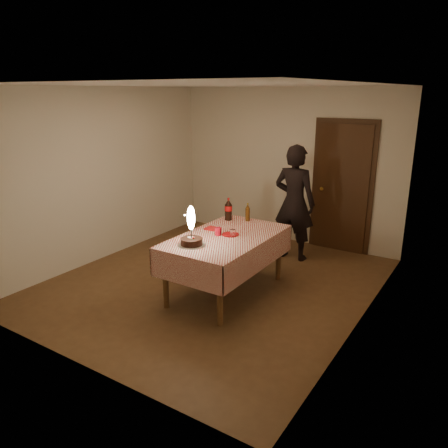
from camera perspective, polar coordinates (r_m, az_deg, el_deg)
The scene contains 11 objects.
ground at distance 6.07m, azimuth -1.42°, elevation -7.63°, with size 4.00×4.50×0.01m, color brown.
room_shell at distance 5.63m, azimuth -0.82°, elevation 8.06°, with size 4.04×4.54×2.62m.
dining_table at distance 5.53m, azimuth 0.28°, elevation -2.56°, with size 1.02×1.72×0.78m.
birthday_cake at distance 5.14m, azimuth -4.28°, elevation -1.42°, with size 0.32×0.32×0.48m.
red_plate at distance 5.53m, azimuth 0.85°, elevation -1.36°, with size 0.22×0.22×0.01m, color red.
red_cup at distance 5.50m, azimuth -0.77°, elevation -0.97°, with size 0.08×0.08×0.10m, color red.
clear_cup at distance 5.45m, azimuth 1.15°, elevation -1.18°, with size 0.07×0.07×0.09m, color white.
napkin_stack at distance 5.75m, azimuth -1.62°, elevation -0.59°, with size 0.15×0.15×0.02m, color red.
cola_bottle at distance 6.12m, azimuth 0.58°, elevation 1.92°, with size 0.10×0.10×0.32m.
amber_bottle_left at distance 6.10m, azimuth 3.10°, elevation 1.50°, with size 0.06×0.06×0.25m.
photographer at distance 6.76m, azimuth 9.17°, elevation 2.76°, with size 0.65×0.46×1.78m.
Camera 1 is at (3.10, -4.56, 2.53)m, focal length 35.00 mm.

